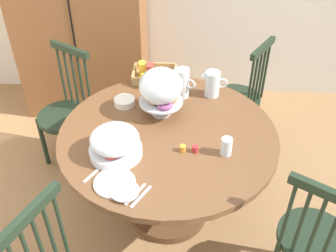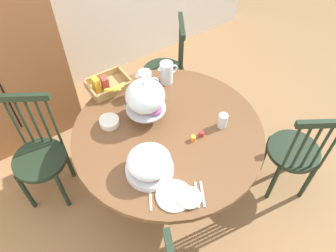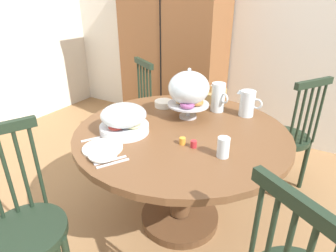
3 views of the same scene
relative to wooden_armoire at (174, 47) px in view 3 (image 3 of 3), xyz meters
name	(u,v)px [view 3 (image 3 of 3)]	position (x,y,z in m)	size (l,w,h in m)	color
ground_plane	(153,224)	(0.69, -1.50, -0.98)	(10.00, 10.00, 0.00)	#997047
wall_back	(248,16)	(0.69, 0.33, 0.32)	(4.80, 0.06, 2.60)	silver
wooden_armoire	(174,47)	(0.00, 0.00, 0.00)	(1.18, 0.60, 1.96)	brown
dining_table	(181,155)	(0.83, -1.36, -0.43)	(1.34, 1.34, 0.74)	brown
windsor_chair_near_window	(286,138)	(1.36, -0.55, -0.53)	(0.46, 0.46, 0.97)	#1E2D1E
windsor_chair_by_cabinet	(132,117)	(0.02, -0.83, -0.53)	(0.46, 0.46, 0.97)	#1E2D1E
windsor_chair_facing_door	(24,229)	(0.42, -2.24, -0.53)	(0.44, 0.44, 0.97)	#1E2D1E
pastry_stand_with_dome	(189,90)	(0.78, -1.17, -0.05)	(0.28, 0.28, 0.34)	silver
fruit_platter_covered	(124,119)	(0.55, -1.57, -0.16)	(0.30, 0.30, 0.18)	silver
orange_juice_pitcher	(218,98)	(0.90, -0.95, -0.15)	(0.17, 0.10, 0.21)	silver
milk_pitcher	(247,104)	(1.11, -0.93, -0.16)	(0.18, 0.10, 0.18)	silver
cereal_basket	(202,93)	(0.69, -0.75, -0.20)	(0.32, 0.30, 0.12)	tan
china_plate_large	(103,148)	(0.57, -1.80, -0.24)	(0.22, 0.22, 0.01)	white
china_plate_small	(103,155)	(0.64, -1.86, -0.23)	(0.15, 0.15, 0.01)	white
cereal_bowl	(164,104)	(0.53, -1.07, -0.22)	(0.14, 0.14, 0.04)	white
drinking_glass	(223,147)	(1.17, -1.54, -0.19)	(0.06, 0.06, 0.11)	silver
jam_jar_strawberry	(194,144)	(0.99, -1.52, -0.22)	(0.04, 0.04, 0.04)	#B7282D
jam_jar_apricot	(182,141)	(0.92, -1.52, -0.22)	(0.04, 0.04, 0.04)	orange
table_knife	(111,161)	(0.70, -1.87, -0.24)	(0.17, 0.01, 0.01)	silver
dinner_fork	(113,163)	(0.72, -1.88, -0.24)	(0.17, 0.01, 0.01)	silver
soup_spoon	(96,138)	(0.45, -1.73, -0.24)	(0.17, 0.01, 0.01)	silver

